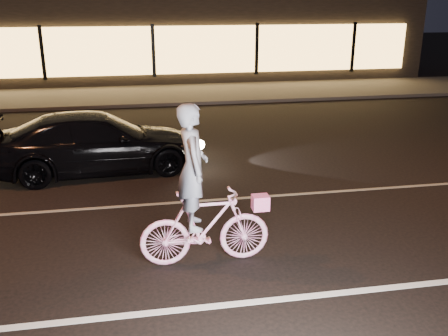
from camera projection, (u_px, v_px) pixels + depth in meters
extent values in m
plane|color=black|center=(201.00, 251.00, 7.82)|extent=(90.00, 90.00, 0.00)
cube|color=silver|center=(217.00, 306.00, 6.42)|extent=(60.00, 0.12, 0.01)
cube|color=gray|center=(187.00, 202.00, 9.68)|extent=(60.00, 0.10, 0.01)
cube|color=#383533|center=(157.00, 95.00, 19.90)|extent=(30.00, 4.00, 0.12)
cube|color=black|center=(149.00, 34.00, 24.84)|extent=(25.00, 8.00, 4.00)
cube|color=#F0AF54|center=(153.00, 51.00, 21.16)|extent=(23.00, 0.15, 2.00)
cube|color=black|center=(42.00, 53.00, 20.33)|extent=(0.15, 0.08, 2.20)
cube|color=black|center=(153.00, 51.00, 21.09)|extent=(0.15, 0.08, 2.20)
cube|color=black|center=(257.00, 49.00, 21.84)|extent=(0.15, 0.08, 2.20)
cube|color=black|center=(353.00, 47.00, 22.60)|extent=(0.15, 0.08, 2.20)
imported|color=#EB3998|center=(205.00, 227.00, 7.31)|extent=(1.93, 0.54, 1.16)
imported|color=silver|center=(193.00, 167.00, 6.98)|extent=(0.44, 0.66, 1.82)
cube|color=#FF4996|center=(260.00, 203.00, 7.34)|extent=(0.24, 0.20, 0.22)
imported|color=black|center=(98.00, 143.00, 11.20)|extent=(4.79, 2.34, 1.34)
sphere|color=#FFF2BF|center=(188.00, 131.00, 12.36)|extent=(0.22, 0.22, 0.22)
sphere|color=#FFF2BF|center=(200.00, 145.00, 11.24)|extent=(0.22, 0.22, 0.22)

